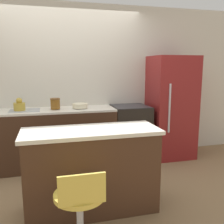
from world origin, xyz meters
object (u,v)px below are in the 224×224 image
stool_chair (80,210)px  kettle (19,105)px  oven_range (130,133)px  refrigerator (171,107)px  mixing_bowl (80,106)px

stool_chair → kettle: (-0.64, 1.97, 0.63)m
oven_range → stool_chair: (-1.12, -1.99, -0.09)m
refrigerator → mixing_bowl: 1.59m
mixing_bowl → oven_range: bearing=1.0°
refrigerator → mixing_bowl: bearing=179.6°
stool_chair → mixing_bowl: 2.08m
kettle → mixing_bowl: bearing=0.0°
stool_chair → mixing_bowl: size_ratio=3.25×
stool_chair → kettle: 2.17m
kettle → mixing_bowl: 0.91m
oven_range → refrigerator: bearing=-2.1°
refrigerator → stool_chair: bearing=-133.4°
kettle → oven_range: bearing=0.5°
oven_range → mixing_bowl: 0.99m
oven_range → refrigerator: refrigerator is taller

